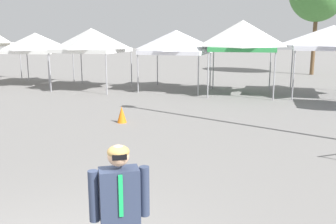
{
  "coord_description": "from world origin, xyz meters",
  "views": [
    {
      "loc": [
        2.5,
        -3.37,
        2.91
      ],
      "look_at": [
        0.52,
        4.15,
        1.3
      ],
      "focal_mm": 40.54,
      "sensor_mm": 36.0,
      "label": 1
    }
  ],
  "objects": [
    {
      "name": "canopy_tent_right_of_center",
      "position": [
        1.25,
        15.28,
        2.82
      ],
      "size": [
        3.24,
        3.24,
        3.54
      ],
      "color": "#9E9EA3",
      "rests_on": "ground"
    },
    {
      "name": "person_foreground",
      "position": [
        1.04,
        0.15,
        1.03
      ],
      "size": [
        0.59,
        0.41,
        1.78
      ],
      "color": "#33384C",
      "rests_on": "ground"
    },
    {
      "name": "canopy_tent_center",
      "position": [
        5.31,
        15.76,
        2.73
      ],
      "size": [
        3.58,
        3.58,
        3.29
      ],
      "color": "#9E9EA3",
      "rests_on": "ground"
    },
    {
      "name": "canopy_tent_behind_left",
      "position": [
        -2.15,
        15.88,
        2.49
      ],
      "size": [
        3.33,
        3.33,
        3.09
      ],
      "color": "#9E9EA3",
      "rests_on": "ground"
    },
    {
      "name": "canopy_tent_far_left",
      "position": [
        -10.48,
        16.05,
        2.39
      ],
      "size": [
        3.43,
        3.43,
        2.95
      ],
      "color": "#9E9EA3",
      "rests_on": "ground"
    },
    {
      "name": "traffic_cone_lot_center",
      "position": [
        -2.12,
        8.14,
        0.27
      ],
      "size": [
        0.32,
        0.32,
        0.54
      ],
      "primitive_type": "cone",
      "color": "orange",
      "rests_on": "ground"
    },
    {
      "name": "canopy_tent_behind_right",
      "position": [
        -6.52,
        15.13,
        2.57
      ],
      "size": [
        3.43,
        3.43,
        3.19
      ],
      "color": "#9E9EA3",
      "rests_on": "ground"
    }
  ]
}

